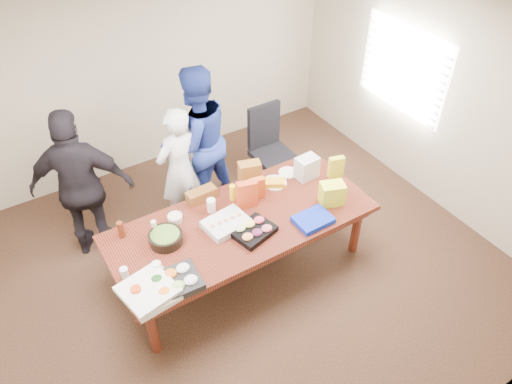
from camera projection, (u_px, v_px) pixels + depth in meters
floor at (243, 268)px, 5.61m from camera, size 5.50×5.00×0.02m
ceiling at (237, 40)px, 3.85m from camera, size 5.50×5.00×0.02m
wall_back at (142, 74)px, 6.34m from camera, size 5.50×0.04×2.70m
wall_front at (440, 383)px, 3.12m from camera, size 5.50×0.04×2.70m
wall_right at (439, 100)px, 5.84m from camera, size 0.04×5.00×2.70m
window_panel at (403, 69)px, 6.11m from camera, size 0.03×1.40×1.10m
window_blinds at (401, 70)px, 6.10m from camera, size 0.04×1.36×1.00m
conference_table at (242, 245)px, 5.36m from camera, size 2.80×1.20×0.75m
office_chair at (273, 153)px, 6.38m from camera, size 0.57×0.57×1.10m
person_center at (180, 169)px, 5.70m from camera, size 0.66×0.51×1.61m
person_right at (197, 141)px, 5.88m from camera, size 1.01×0.83×1.90m
person_left at (82, 187)px, 5.25m from camera, size 1.18×0.88×1.86m
veggie_tray at (174, 283)px, 4.44m from camera, size 0.49×0.39×0.07m
fruit_tray at (253, 231)px, 4.95m from camera, size 0.48×0.41×0.06m
sheet_cake at (226, 223)px, 5.03m from camera, size 0.48×0.38×0.08m
salad_bowl at (166, 238)px, 4.85m from camera, size 0.35×0.35×0.11m
chip_bag_blue at (313, 220)px, 5.09m from camera, size 0.38×0.29×0.06m
chip_bag_red at (247, 194)px, 5.19m from camera, size 0.23×0.14×0.32m
chip_bag_yellow at (336, 167)px, 5.60m from camera, size 0.19×0.12×0.27m
chip_bag_orange at (257, 188)px, 5.32m from camera, size 0.18×0.10×0.26m
mayo_jar at (211, 205)px, 5.19m from camera, size 0.10×0.10×0.15m
mustard_bottle at (233, 192)px, 5.32m from camera, size 0.08×0.08×0.19m
dressing_bottle at (121, 230)px, 4.88m from camera, size 0.07×0.07×0.19m
ranch_bottle at (154, 228)px, 4.91m from camera, size 0.07×0.07×0.17m
banana_bunch at (275, 183)px, 5.53m from camera, size 0.27×0.23×0.08m
bread_loaf at (202, 195)px, 5.33m from camera, size 0.33×0.15×0.13m
kraft_bag at (250, 175)px, 5.45m from camera, size 0.27×0.20×0.32m
red_cup at (137, 293)px, 4.33m from camera, size 0.12×0.12×0.12m
clear_cup_a at (157, 268)px, 4.55m from camera, size 0.11×0.11×0.12m
clear_cup_b at (124, 273)px, 4.51m from camera, size 0.09×0.09×0.11m
pizza_box_lower at (152, 293)px, 4.37m from camera, size 0.49×0.49×0.05m
pizza_box_upper at (148, 290)px, 4.33m from camera, size 0.53×0.53×0.05m
plate_a at (275, 183)px, 5.58m from camera, size 0.34×0.34×0.02m
plate_b at (288, 172)px, 5.73m from camera, size 0.28×0.28×0.01m
dip_bowl_a at (243, 188)px, 5.48m from camera, size 0.17×0.17×0.06m
dip_bowl_b at (175, 218)px, 5.10m from camera, size 0.17×0.17×0.06m
grocery_bag_white at (307, 168)px, 5.59m from camera, size 0.26×0.19×0.27m
grocery_bag_yellow at (332, 194)px, 5.25m from camera, size 0.30×0.25×0.26m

